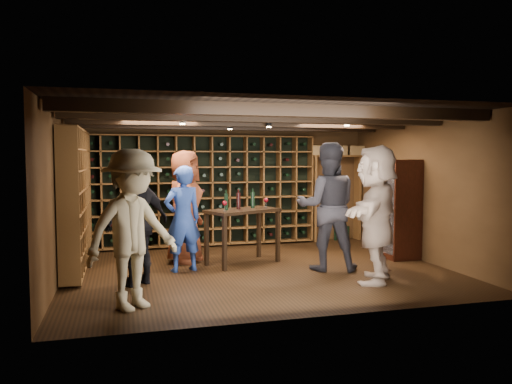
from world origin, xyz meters
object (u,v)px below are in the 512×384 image
object	(u,v)px
display_cabinet	(401,211)
guest_red_floral	(185,207)
guest_khaki	(132,230)
guest_woman_black	(138,223)
man_blue_shirt	(183,219)
guest_beige	(376,214)
tasting_table	(243,216)
man_grey_suit	(327,207)

from	to	relation	value
display_cabinet	guest_red_floral	world-z (taller)	guest_red_floral
display_cabinet	guest_khaki	world-z (taller)	guest_khaki
guest_red_floral	guest_woman_black	xyz separation A→B (m)	(-0.84, -1.38, -0.08)
display_cabinet	guest_woman_black	distance (m)	4.67
man_blue_shirt	guest_red_floral	bearing A→B (deg)	-113.77
display_cabinet	man_blue_shirt	distance (m)	3.90
guest_woman_black	guest_beige	world-z (taller)	guest_beige
guest_beige	tasting_table	distance (m)	2.33
guest_beige	tasting_table	xyz separation A→B (m)	(-1.59, 1.70, -0.18)
guest_woman_black	display_cabinet	bearing A→B (deg)	152.27
man_grey_suit	guest_woman_black	distance (m)	3.00
guest_woman_black	tasting_table	world-z (taller)	guest_woman_black
guest_beige	guest_woman_black	bearing A→B (deg)	-66.18
man_blue_shirt	man_grey_suit	xyz separation A→B (m)	(2.27, -0.51, 0.18)
guest_khaki	guest_beige	xyz separation A→B (m)	(3.46, 0.44, 0.04)
display_cabinet	guest_woman_black	bearing A→B (deg)	-171.59
display_cabinet	guest_beige	distance (m)	1.88
guest_red_floral	guest_woman_black	size ratio (longest dim) A/B	1.09
man_grey_suit	guest_woman_black	bearing A→B (deg)	20.64
man_blue_shirt	man_grey_suit	bearing A→B (deg)	153.48
display_cabinet	man_blue_shirt	size ratio (longest dim) A/B	1.04
guest_red_floral	guest_beige	bearing A→B (deg)	-100.75
man_blue_shirt	guest_beige	xyz separation A→B (m)	(2.64, -1.41, 0.16)
guest_khaki	guest_beige	bearing A→B (deg)	-26.36
man_blue_shirt	man_grey_suit	distance (m)	2.33
man_grey_suit	tasting_table	distance (m)	1.47
display_cabinet	man_blue_shirt	bearing A→B (deg)	179.75
display_cabinet	guest_red_floral	xyz separation A→B (m)	(-3.78, 0.69, 0.11)
man_grey_suit	guest_khaki	bearing A→B (deg)	40.53
man_blue_shirt	guest_khaki	bearing A→B (deg)	52.35
man_blue_shirt	guest_red_floral	world-z (taller)	guest_red_floral
guest_red_floral	guest_woman_black	bearing A→B (deg)	177.45
guest_khaki	tasting_table	world-z (taller)	guest_khaki
guest_woman_black	guest_khaki	distance (m)	1.16
guest_beige	guest_red_floral	bearing A→B (deg)	-93.85
display_cabinet	guest_red_floral	size ratio (longest dim) A/B	0.90
guest_woman_black	guest_red_floral	bearing A→B (deg)	-157.52
display_cabinet	man_blue_shirt	world-z (taller)	display_cabinet
guest_red_floral	man_grey_suit	bearing A→B (deg)	-90.04
man_grey_suit	guest_woman_black	xyz separation A→B (m)	(-2.99, -0.19, -0.14)
man_grey_suit	guest_beige	distance (m)	0.98
man_grey_suit	display_cabinet	bearing A→B (deg)	-146.36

